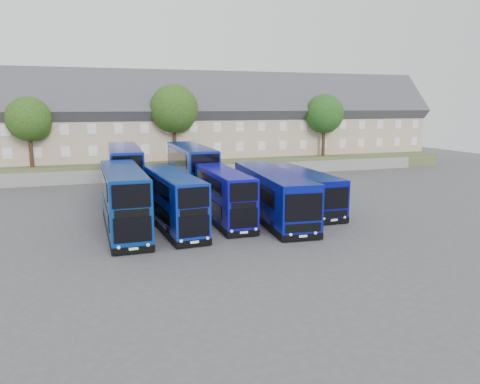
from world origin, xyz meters
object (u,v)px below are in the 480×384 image
object	(u,v)px
dd_front_left	(124,201)
tree_east	(325,115)
dd_front_mid	(174,202)
tree_mid	(175,111)
coach_east_a	(272,195)
tree_far	(337,112)
tree_west	(30,121)

from	to	relation	value
dd_front_left	tree_east	xyz separation A→B (m)	(28.35, 23.33, 5.22)
dd_front_mid	tree_mid	bearing A→B (deg)	75.00
coach_east_a	tree_far	bearing A→B (deg)	57.54
tree_mid	tree_far	xyz separation A→B (m)	(26.00, 6.50, -0.34)
dd_front_mid	tree_mid	world-z (taller)	tree_mid
tree_mid	tree_far	bearing A→B (deg)	14.04
tree_west	dd_front_mid	bearing A→B (deg)	-65.04
tree_west	tree_far	bearing A→B (deg)	9.46
dd_front_left	dd_front_mid	size ratio (longest dim) A/B	1.10
tree_west	coach_east_a	bearing A→B (deg)	-50.52
tree_far	coach_east_a	bearing A→B (deg)	-127.65
dd_front_left	tree_mid	size ratio (longest dim) A/B	1.21
tree_west	tree_far	world-z (taller)	tree_far
coach_east_a	tree_mid	world-z (taller)	tree_mid
coach_east_a	tree_far	size ratio (longest dim) A/B	1.58
dd_front_mid	tree_far	distance (m)	44.00
dd_front_mid	tree_mid	distance (m)	25.47
dd_front_left	tree_far	xyz separation A→B (m)	(34.35, 30.33, 5.56)
coach_east_a	tree_east	xyz separation A→B (m)	(17.10, 22.94, 5.58)
dd_front_mid	tree_east	distance (m)	34.86
dd_front_left	dd_front_mid	distance (m)	3.43
coach_east_a	dd_front_left	bearing A→B (deg)	-172.80
tree_east	tree_west	bearing A→B (deg)	-180.00
dd_front_mid	tree_far	bearing A→B (deg)	41.35
dd_front_left	tree_east	size ratio (longest dim) A/B	1.36
dd_front_left	tree_east	distance (m)	37.09
tree_west	tree_far	xyz separation A→B (m)	(42.00, 7.00, 0.68)
dd_front_mid	tree_west	distance (m)	26.66
dd_front_mid	tree_far	xyz separation A→B (m)	(30.96, 30.73, 5.78)
coach_east_a	tree_mid	xyz separation A→B (m)	(-2.90, 23.44, 6.25)
tree_east	tree_far	distance (m)	9.23
coach_east_a	tree_far	world-z (taller)	tree_far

